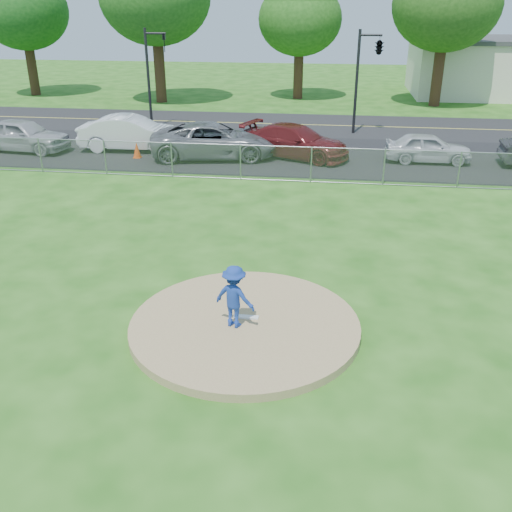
# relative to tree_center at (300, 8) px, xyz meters

# --- Properties ---
(ground) EXTENTS (120.00, 120.00, 0.00)m
(ground) POSITION_rel_tree_center_xyz_m (1.00, -24.00, -6.47)
(ground) COLOR #1E5512
(ground) RESTS_ON ground
(pitchers_mound) EXTENTS (5.40, 5.40, 0.20)m
(pitchers_mound) POSITION_rel_tree_center_xyz_m (1.00, -34.00, -6.37)
(pitchers_mound) COLOR #9E8256
(pitchers_mound) RESTS_ON ground
(pitching_rubber) EXTENTS (0.60, 0.15, 0.04)m
(pitching_rubber) POSITION_rel_tree_center_xyz_m (1.00, -33.80, -6.25)
(pitching_rubber) COLOR white
(pitching_rubber) RESTS_ON pitchers_mound
(chain_link_fence) EXTENTS (40.00, 0.06, 1.50)m
(chain_link_fence) POSITION_rel_tree_center_xyz_m (1.00, -22.00, -5.72)
(chain_link_fence) COLOR gray
(chain_link_fence) RESTS_ON ground
(parking_lot) EXTENTS (50.00, 8.00, 0.01)m
(parking_lot) POSITION_rel_tree_center_xyz_m (1.00, -17.50, -6.46)
(parking_lot) COLOR black
(parking_lot) RESTS_ON ground
(street) EXTENTS (60.00, 7.00, 0.01)m
(street) POSITION_rel_tree_center_xyz_m (1.00, -10.00, -6.47)
(street) COLOR black
(street) RESTS_ON ground
(tree_center) EXTENTS (6.16, 6.16, 9.84)m
(tree_center) POSITION_rel_tree_center_xyz_m (0.00, 0.00, 0.00)
(tree_center) COLOR #3C2115
(tree_center) RESTS_ON ground
(traffic_signal_left) EXTENTS (1.28, 0.20, 5.60)m
(traffic_signal_left) POSITION_rel_tree_center_xyz_m (-7.76, -12.00, -3.11)
(traffic_signal_left) COLOR black
(traffic_signal_left) RESTS_ON ground
(traffic_signal_center) EXTENTS (1.42, 2.48, 5.60)m
(traffic_signal_center) POSITION_rel_tree_center_xyz_m (4.97, -12.00, -1.86)
(traffic_signal_center) COLOR black
(traffic_signal_center) RESTS_ON ground
(pitcher) EXTENTS (1.10, 0.85, 1.50)m
(pitcher) POSITION_rel_tree_center_xyz_m (0.79, -34.17, -5.52)
(pitcher) COLOR navy
(pitcher) RESTS_ON pitchers_mound
(traffic_cone) EXTENTS (0.39, 0.39, 0.77)m
(traffic_cone) POSITION_rel_tree_center_xyz_m (-6.56, -19.08, -6.08)
(traffic_cone) COLOR #EB470C
(traffic_cone) RESTS_ON parking_lot
(parked_car_silver) EXTENTS (4.95, 2.48, 1.62)m
(parked_car_silver) POSITION_rel_tree_center_xyz_m (-12.70, -18.50, -5.65)
(parked_car_silver) COLOR #A7A7AC
(parked_car_silver) RESTS_ON parking_lot
(parked_car_white) EXTENTS (5.32, 2.10, 1.72)m
(parked_car_white) POSITION_rel_tree_center_xyz_m (-7.28, -17.60, -5.60)
(parked_car_white) COLOR white
(parked_car_white) RESTS_ON parking_lot
(parked_car_gray) EXTENTS (6.41, 3.75, 1.68)m
(parked_car_gray) POSITION_rel_tree_center_xyz_m (-2.85, -18.52, -5.62)
(parked_car_gray) COLOR slate
(parked_car_gray) RESTS_ON parking_lot
(parked_car_darkred) EXTENTS (5.77, 4.04, 1.55)m
(parked_car_darkred) POSITION_rel_tree_center_xyz_m (1.06, -17.96, -5.68)
(parked_car_darkred) COLOR #5D1718
(parked_car_darkred) RESTS_ON parking_lot
(parked_car_pearl) EXTENTS (4.01, 1.64, 1.36)m
(parked_car_pearl) POSITION_rel_tree_center_xyz_m (7.32, -18.00, -5.78)
(parked_car_pearl) COLOR silver
(parked_car_pearl) RESTS_ON parking_lot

